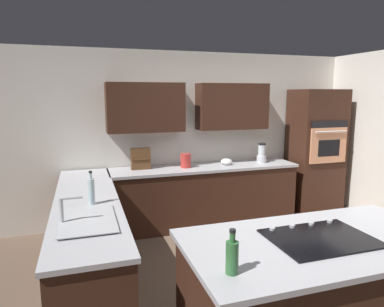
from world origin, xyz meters
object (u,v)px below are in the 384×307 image
Objects in this scene: sink_unit at (87,220)px; blender at (262,154)px; mixing_bowl at (226,162)px; wall_oven at (315,152)px; oil_bottle at (232,256)px; kettle at (186,161)px; dish_soap_bottle at (91,191)px; cooktop at (320,238)px; spice_rack at (141,159)px.

blender is (-2.68, -1.85, 0.11)m from sink_unit.
wall_oven is at bearing 179.90° from mixing_bowl.
wall_oven reaches higher than oil_bottle.
sink_unit is at bearing 41.65° from mixing_bowl.
dish_soap_bottle is at bearing 44.97° from kettle.
cooktop is 2.10m from dish_soap_bottle.
mixing_bowl is at bearing 176.42° from spice_rack.
blender is 0.61m from mixing_bowl.
kettle is (-1.43, -1.85, 0.08)m from sink_unit.
sink_unit is at bearing -54.65° from oil_bottle.
blender is 2.96m from dish_soap_bottle.
spice_rack is at bearing -72.83° from cooktop.
kettle is (-0.65, 0.08, -0.05)m from spice_rack.
cooktop is at bearing -162.69° from oil_bottle.
blender is 1.90m from spice_rack.
blender is at bearing -145.39° from sink_unit.
wall_oven is 2.25m from kettle.
sink_unit is 2.10× the size of dish_soap_bottle.
spice_rack reaches higher than mixing_bowl.
cooktop is 3.69× the size of kettle.
wall_oven is 6.13× the size of dish_soap_bottle.
blender is at bearing 177.55° from spice_rack.
cooktop is 2.93m from blender.
kettle is (0.22, -2.74, 0.10)m from cooktop.
spice_rack is at bearing -89.31° from oil_bottle.
spice_rack is (-0.78, -1.93, 0.14)m from sink_unit.
sink_unit is 0.92× the size of cooktop.
sink_unit is 3.26m from blender.
mixing_bowl is (-0.43, -2.74, 0.04)m from cooktop.
kettle is at bearing -0.00° from blender.
sink_unit is at bearing 68.03° from spice_rack.
cooktop is 2.72× the size of oil_bottle.
spice_rack is 0.66m from kettle.
kettle is at bearing -135.03° from dish_soap_bottle.
cooktop is 2.75m from kettle.
sink_unit is 2.29× the size of blender.
wall_oven reaches higher than mixing_bowl.
oil_bottle is at bearing 46.30° from wall_oven.
oil_bottle is (-0.04, 3.08, -0.04)m from spice_rack.
kettle is 3.06m from oil_bottle.
spice_rack is at bearing -1.66° from wall_oven.
sink_unit reaches higher than kettle.
dish_soap_bottle is (1.59, -1.37, 0.13)m from cooktop.
dish_soap_bottle is (3.62, 1.37, 0.01)m from wall_oven.
spice_rack is 1.10× the size of oil_bottle.
dish_soap_bottle is 1.19× the size of oil_bottle.
dish_soap_bottle is (-0.06, -0.48, 0.12)m from sink_unit.
spice_rack is at bearing -111.97° from sink_unit.
kettle is at bearing 172.86° from spice_rack.
mixing_bowl is 2.44m from dish_soap_bottle.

